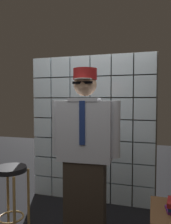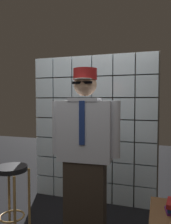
% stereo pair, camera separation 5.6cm
% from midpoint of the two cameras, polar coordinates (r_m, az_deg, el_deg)
% --- Properties ---
extents(glass_block_wall, '(1.86, 0.10, 2.17)m').
position_cam_midpoint_polar(glass_block_wall, '(3.30, 2.30, -4.35)').
color(glass_block_wall, silver).
rests_on(glass_block_wall, ground).
extents(standing_person, '(0.72, 0.31, 1.81)m').
position_cam_midpoint_polar(standing_person, '(2.34, 0.60, -10.47)').
color(standing_person, '#382D23').
rests_on(standing_person, ground).
extents(bar_stool, '(0.34, 0.34, 0.78)m').
position_cam_midpoint_polar(bar_stool, '(2.64, -17.75, -17.23)').
color(bar_stool, black).
rests_on(bar_stool, ground).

